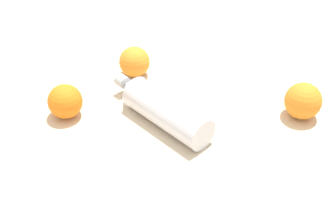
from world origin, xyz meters
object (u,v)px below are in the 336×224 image
orange_1 (303,101)px  orange_2 (134,62)px  orange_0 (65,101)px  water_bottle (161,108)px

orange_1 → orange_2: orange_1 is taller
orange_0 → orange_2: 0.21m
orange_0 → orange_2: same height
water_bottle → orange_0: (0.15, 0.14, 0.00)m
water_bottle → orange_2: 0.19m
orange_1 → orange_2: size_ratio=1.07×
orange_0 → orange_1: size_ratio=0.94×
water_bottle → orange_2: orange_2 is taller
water_bottle → orange_2: (0.18, -0.07, 0.00)m
orange_1 → orange_2: 0.40m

